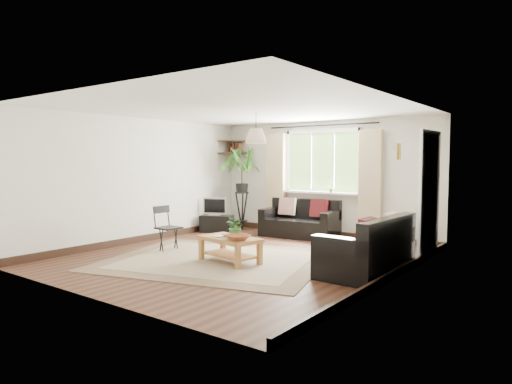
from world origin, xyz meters
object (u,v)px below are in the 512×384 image
Objects in this scene: sofa_back at (300,219)px; folding_chair at (169,229)px; coffee_table at (230,250)px; palm_stand at (242,189)px; tv_stand at (217,224)px; sofa_right at (366,246)px.

sofa_back is 2.84m from folding_chair.
sofa_back reaches higher than coffee_table.
palm_stand is 2.40× the size of folding_chair.
sofa_back reaches higher than tv_stand.
palm_stand reaches higher than coffee_table.
palm_stand is (-1.93, 2.73, 0.74)m from coffee_table.
tv_stand is 0.37× the size of palm_stand.
tv_stand is (-1.81, -0.54, -0.18)m from sofa_back.
sofa_back is at bearing -0.92° from palm_stand.
sofa_right reaches higher than tv_stand.
folding_chair is at bearing -117.78° from sofa_back.
folding_chair is at bearing 176.66° from coffee_table.
sofa_right is (2.32, -2.03, 0.02)m from sofa_back.
sofa_back is at bearing 98.13° from coffee_table.
sofa_right is at bearing 19.39° from coffee_table.
sofa_right reaches higher than coffee_table.
sofa_right is at bearing -43.39° from tv_stand.
folding_chair reaches higher than coffee_table.
sofa_back is 0.83× the size of palm_stand.
coffee_table is 1.25× the size of folding_chair.
palm_stand is at bearing -116.21° from sofa_right.
palm_stand is (-3.86, 2.05, 0.55)m from sofa_right.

